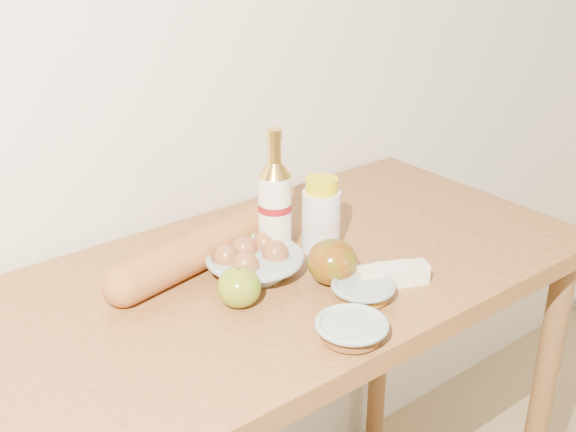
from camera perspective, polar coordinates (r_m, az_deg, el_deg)
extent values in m
cube|color=beige|center=(1.45, -9.21, 14.89)|extent=(3.50, 0.02, 2.60)
cube|color=#A16634|center=(1.32, -0.81, -5.10)|extent=(1.20, 0.60, 0.04)
cylinder|color=brown|center=(1.80, 19.11, -15.06)|extent=(0.05, 0.05, 0.86)
cylinder|color=brown|center=(2.03, 7.33, -8.60)|extent=(0.05, 0.05, 0.86)
cylinder|color=silver|center=(1.32, -1.04, -0.11)|extent=(0.06, 0.06, 0.16)
cylinder|color=maroon|center=(1.32, -1.05, 0.75)|extent=(0.06, 0.06, 0.01)
cone|color=gold|center=(1.29, -1.07, 3.75)|extent=(0.06, 0.06, 0.03)
cylinder|color=gold|center=(1.28, -1.08, 5.21)|extent=(0.03, 0.03, 0.04)
cylinder|color=gold|center=(1.27, -1.09, 6.51)|extent=(0.03, 0.03, 0.02)
cylinder|color=silver|center=(1.37, 2.62, -0.38)|extent=(0.09, 0.09, 0.12)
cylinder|color=beige|center=(1.37, 2.62, -0.38)|extent=(0.09, 0.09, 0.03)
cylinder|color=#DAC70B|center=(1.34, 2.68, 2.44)|extent=(0.07, 0.07, 0.03)
torus|color=#909E98|center=(1.29, -2.64, -3.29)|extent=(0.18, 0.18, 0.01)
ellipsoid|color=brown|center=(1.26, -3.37, -4.14)|extent=(0.05, 0.05, 0.06)
ellipsoid|color=brown|center=(1.29, -0.99, -3.24)|extent=(0.05, 0.05, 0.06)
ellipsoid|color=brown|center=(1.31, -3.52, -2.87)|extent=(0.05, 0.05, 0.06)
ellipsoid|color=brown|center=(1.29, -4.89, -3.54)|extent=(0.05, 0.05, 0.06)
ellipsoid|color=brown|center=(1.33, -1.86, -2.43)|extent=(0.05, 0.05, 0.06)
cylinder|color=#BD7439|center=(1.32, -6.72, -2.56)|extent=(0.37, 0.14, 0.07)
sphere|color=#BD7439|center=(1.22, -12.92, -5.41)|extent=(0.08, 0.08, 0.07)
sphere|color=#BD7439|center=(1.44, -1.46, -0.11)|extent=(0.08, 0.08, 0.07)
ellipsoid|color=olive|center=(1.20, -3.90, -5.63)|extent=(0.09, 0.09, 0.07)
cylinder|color=#492F18|center=(1.18, -3.93, -4.42)|extent=(0.01, 0.01, 0.01)
ellipsoid|color=maroon|center=(1.26, 3.51, -3.64)|extent=(0.11, 0.11, 0.08)
cylinder|color=#4A3518|center=(1.24, 3.55, -2.24)|extent=(0.01, 0.01, 0.01)
torus|color=#96A49E|center=(1.12, 5.06, -8.52)|extent=(0.15, 0.15, 0.01)
cylinder|color=brown|center=(1.12, 5.04, -9.02)|extent=(0.12, 0.12, 0.02)
torus|color=gray|center=(1.22, 5.96, -5.50)|extent=(0.13, 0.13, 0.01)
cylinder|color=brown|center=(1.23, 5.94, -5.95)|extent=(0.11, 0.11, 0.02)
cube|color=beige|center=(1.28, 8.23, -4.65)|extent=(0.13, 0.09, 0.04)
cube|color=beige|center=(1.28, 8.23, -4.65)|extent=(0.08, 0.06, 0.04)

